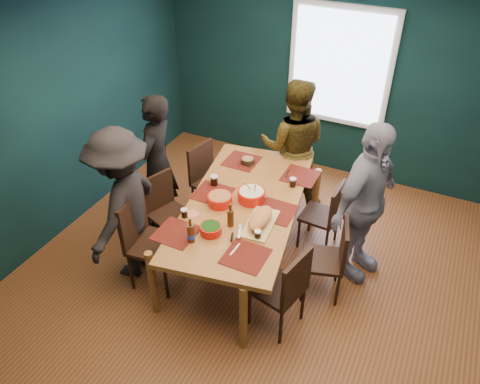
# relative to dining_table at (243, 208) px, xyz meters

# --- Properties ---
(room) EXTENTS (5.01, 5.01, 2.71)m
(room) POSITION_rel_dining_table_xyz_m (0.27, 0.12, 0.61)
(room) COLOR brown
(room) RESTS_ON ground
(dining_table) EXTENTS (1.46, 2.36, 0.84)m
(dining_table) POSITION_rel_dining_table_xyz_m (0.00, 0.00, 0.00)
(dining_table) COLOR #A46231
(dining_table) RESTS_ON floor
(chair_left_far) EXTENTS (0.51, 0.51, 0.94)m
(chair_left_far) POSITION_rel_dining_table_xyz_m (-0.81, 0.67, -0.21)
(chair_left_far) COLOR black
(chair_left_far) RESTS_ON floor
(chair_left_mid) EXTENTS (0.51, 0.51, 0.89)m
(chair_left_mid) POSITION_rel_dining_table_xyz_m (-0.97, -0.06, -0.24)
(chair_left_mid) COLOR black
(chair_left_mid) RESTS_ON floor
(chair_left_near) EXTENTS (0.52, 0.52, 1.04)m
(chair_left_near) POSITION_rel_dining_table_xyz_m (-0.80, -0.66, -0.15)
(chair_left_near) COLOR black
(chair_left_near) RESTS_ON floor
(chair_right_far) EXTENTS (0.42, 0.42, 0.87)m
(chair_right_far) POSITION_rel_dining_table_xyz_m (0.73, 0.65, -0.25)
(chair_right_far) COLOR black
(chair_right_far) RESTS_ON floor
(chair_right_mid) EXTENTS (0.50, 0.50, 0.90)m
(chair_right_mid) POSITION_rel_dining_table_xyz_m (0.99, -0.02, -0.24)
(chair_right_mid) COLOR black
(chair_right_mid) RESTS_ON floor
(chair_right_near) EXTENTS (0.52, 0.52, 0.95)m
(chair_right_near) POSITION_rel_dining_table_xyz_m (0.73, -0.63, -0.21)
(chair_right_near) COLOR black
(chair_right_near) RESTS_ON floor
(person_far_left) EXTENTS (0.49, 0.67, 1.69)m
(person_far_left) POSITION_rel_dining_table_xyz_m (-1.23, 0.24, 0.08)
(person_far_left) COLOR black
(person_far_left) RESTS_ON floor
(person_back) EXTENTS (0.99, 0.87, 1.72)m
(person_back) POSITION_rel_dining_table_xyz_m (0.07, 1.27, 0.10)
(person_back) COLOR black
(person_back) RESTS_ON floor
(person_right) EXTENTS (0.76, 1.14, 1.80)m
(person_right) POSITION_rel_dining_table_xyz_m (1.15, 0.43, 0.14)
(person_right) COLOR silver
(person_right) RESTS_ON floor
(person_near_left) EXTENTS (0.77, 1.18, 1.72)m
(person_near_left) POSITION_rel_dining_table_xyz_m (-1.06, -0.60, 0.10)
(person_near_left) COLOR black
(person_near_left) RESTS_ON floor
(bowl_salad) EXTENTS (0.26, 0.26, 0.11)m
(bowl_salad) POSITION_rel_dining_table_xyz_m (-0.21, -0.13, 0.14)
(bowl_salad) COLOR red
(bowl_salad) RESTS_ON dining_table
(bowl_dumpling) EXTENTS (0.29, 0.29, 0.27)m
(bowl_dumpling) POSITION_rel_dining_table_xyz_m (0.06, 0.07, 0.14)
(bowl_dumpling) COLOR red
(bowl_dumpling) RESTS_ON dining_table
(bowl_herbs) EXTENTS (0.21, 0.21, 0.09)m
(bowl_herbs) POSITION_rel_dining_table_xyz_m (-0.07, -0.57, 0.13)
(bowl_herbs) COLOR red
(bowl_herbs) RESTS_ON dining_table
(cutting_board) EXTENTS (0.33, 0.64, 0.14)m
(cutting_board) POSITION_rel_dining_table_xyz_m (0.30, -0.26, 0.14)
(cutting_board) COLOR tan
(cutting_board) RESTS_ON dining_table
(small_bowl) EXTENTS (0.16, 0.16, 0.07)m
(small_bowl) POSITION_rel_dining_table_xyz_m (-0.28, 0.71, 0.11)
(small_bowl) COLOR black
(small_bowl) RESTS_ON dining_table
(beer_bottle_a) EXTENTS (0.07, 0.07, 0.27)m
(beer_bottle_a) POSITION_rel_dining_table_xyz_m (-0.18, -0.75, 0.17)
(beer_bottle_a) COLOR #45210C
(beer_bottle_a) RESTS_ON dining_table
(beer_bottle_b) EXTENTS (0.07, 0.07, 0.25)m
(beer_bottle_b) POSITION_rel_dining_table_xyz_m (0.05, -0.39, 0.18)
(beer_bottle_b) COLOR #45210C
(beer_bottle_b) RESTS_ON dining_table
(cola_glass_a) EXTENTS (0.07, 0.07, 0.09)m
(cola_glass_a) POSITION_rel_dining_table_xyz_m (-0.42, -0.47, 0.13)
(cola_glass_a) COLOR black
(cola_glass_a) RESTS_ON dining_table
(cola_glass_b) EXTENTS (0.07, 0.07, 0.09)m
(cola_glass_b) POSITION_rel_dining_table_xyz_m (0.36, -0.45, 0.13)
(cola_glass_b) COLOR black
(cola_glass_b) RESTS_ON dining_table
(cola_glass_c) EXTENTS (0.07, 0.07, 0.10)m
(cola_glass_c) POSITION_rel_dining_table_xyz_m (0.35, 0.50, 0.13)
(cola_glass_c) COLOR black
(cola_glass_c) RESTS_ON dining_table
(cola_glass_d) EXTENTS (0.08, 0.08, 0.12)m
(cola_glass_d) POSITION_rel_dining_table_xyz_m (-0.42, 0.15, 0.14)
(cola_glass_d) COLOR black
(cola_glass_d) RESTS_ON dining_table
(napkin_a) EXTENTS (0.18, 0.18, 0.00)m
(napkin_a) POSITION_rel_dining_table_xyz_m (0.33, 0.08, 0.08)
(napkin_a) COLOR #DB6A5C
(napkin_a) RESTS_ON dining_table
(napkin_b) EXTENTS (0.16, 0.16, 0.00)m
(napkin_b) POSITION_rel_dining_table_xyz_m (-0.38, -0.40, 0.08)
(napkin_b) COLOR #DB6A5C
(napkin_b) RESTS_ON dining_table
(napkin_c) EXTENTS (0.18, 0.18, 0.00)m
(napkin_c) POSITION_rel_dining_table_xyz_m (0.31, -0.71, 0.08)
(napkin_c) COLOR #DB6A5C
(napkin_c) RESTS_ON dining_table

